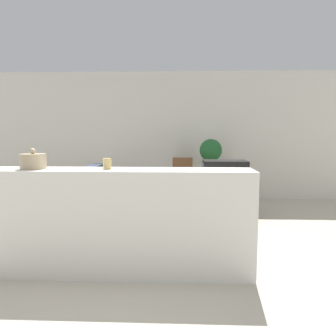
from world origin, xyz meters
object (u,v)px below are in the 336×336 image
Objects in this scene: couch at (105,206)px; decorative_bowl at (33,161)px; potted_plant at (211,151)px; television at (224,175)px; wooden_chair at (183,180)px.

couch is 7.89× the size of decorative_bowl.
couch is 3.66× the size of potted_plant.
potted_plant is at bearing 39.95° from couch.
decorative_bowl is at bearing -136.61° from television.
decorative_bowl is at bearing -99.36° from couch.
potted_plant is at bearing 57.62° from decorative_bowl.
couch is at bearing -140.05° from potted_plant.
wooden_chair reaches higher than couch.
decorative_bowl reaches higher than couch.
decorative_bowl is at bearing -122.38° from potted_plant.
wooden_chair is (-0.67, 1.11, -0.25)m from television.
couch is 1.96m from television.
wooden_chair is 1.71× the size of potted_plant.
wooden_chair is at bearing 64.56° from decorative_bowl.
wooden_chair is at bearing 49.05° from couch.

